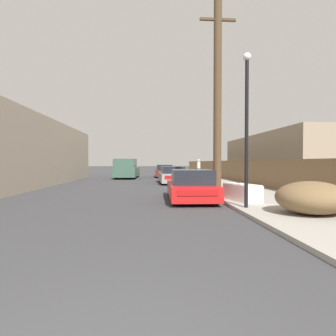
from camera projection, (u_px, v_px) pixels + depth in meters
name	position (u px, v px, depth m)	size (l,w,h in m)	color
sidewalk_curb	(200.00, 178.00, 25.46)	(4.20, 63.00, 0.12)	#9E998E
discarded_fridge	(242.00, 192.00, 10.28)	(1.11, 1.83, 0.68)	white
parked_sports_car_red	(191.00, 186.00, 11.13)	(2.00, 4.15, 1.31)	red
car_parked_mid	(172.00, 175.00, 20.14)	(1.96, 4.47, 1.31)	gray
car_parked_far	(164.00, 171.00, 28.55)	(1.90, 4.49, 1.34)	#5B1E19
pickup_truck	(127.00, 169.00, 26.33)	(2.31, 5.91, 1.95)	#385647
utility_pole	(218.00, 96.00, 12.98)	(1.80, 0.40, 9.49)	#4C3826
street_lamp	(247.00, 119.00, 8.62)	(0.26, 0.26, 5.09)	black
brush_pile	(312.00, 198.00, 7.56)	(2.04, 1.84, 0.95)	brown
wooden_fence	(229.00, 170.00, 22.74)	(0.08, 45.23, 1.65)	brown
building_right_house	(285.00, 158.00, 23.50)	(6.00, 15.24, 4.04)	gray
pedestrian	(199.00, 168.00, 26.80)	(0.34, 0.34, 1.82)	#282D42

